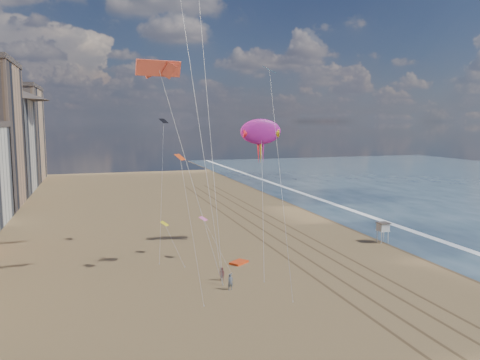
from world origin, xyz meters
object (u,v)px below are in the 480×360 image
object	(u,v)px
lifeguard_stand	(383,227)
kite_flyer_a	(230,282)
show_kite	(261,132)
grounded_kite	(239,262)
kite_flyer_b	(222,274)

from	to	relation	value
lifeguard_stand	kite_flyer_a	xyz separation A→B (m)	(-25.57, -11.50, -1.39)
lifeguard_stand	show_kite	bearing A→B (deg)	167.57
show_kite	lifeguard_stand	bearing A→B (deg)	-12.43
grounded_kite	kite_flyer_a	xyz separation A→B (m)	(-3.44, -8.24, 0.71)
lifeguard_stand	kite_flyer_b	world-z (taller)	lifeguard_stand
grounded_kite	kite_flyer_a	size ratio (longest dim) A/B	1.30
kite_flyer_b	kite_flyer_a	bearing A→B (deg)	-35.92
grounded_kite	show_kite	size ratio (longest dim) A/B	0.10
grounded_kite	kite_flyer_b	bearing A→B (deg)	-160.58
kite_flyer_a	kite_flyer_b	distance (m)	2.88
show_kite	kite_flyer_b	size ratio (longest dim) A/B	13.95
lifeguard_stand	grounded_kite	bearing A→B (deg)	-171.63
lifeguard_stand	grounded_kite	distance (m)	22.47
kite_flyer_b	show_kite	bearing A→B (deg)	106.23
grounded_kite	show_kite	world-z (taller)	show_kite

